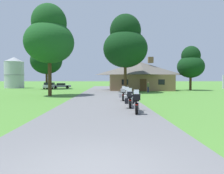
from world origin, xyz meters
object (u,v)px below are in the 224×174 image
motorcycle_green_nearest_to_camera (137,103)px  motorcycle_yellow_second_in_row (130,100)px  tree_left_far (46,57)px  tree_by_lodge_front (125,44)px  motorcycle_white_third_in_row (128,96)px  motorcycle_white_farthest_in_row (123,94)px  tree_left_near (49,37)px  metal_silo_distant (14,73)px  parked_white_suv_far_left (50,85)px  bystander_olive_shirt_near_lodge (148,86)px  parked_silver_sedan_far_left (62,86)px  tree_right_of_lodge (191,63)px

motorcycle_green_nearest_to_camera → motorcycle_yellow_second_in_row: size_ratio=1.00×
tree_left_far → tree_by_lodge_front: bearing=-38.4°
motorcycle_white_third_in_row → motorcycle_white_farthest_in_row: 2.25m
motorcycle_yellow_second_in_row → tree_left_far: size_ratio=0.19×
motorcycle_white_farthest_in_row → tree_by_lodge_front: size_ratio=0.17×
motorcycle_white_third_in_row → motorcycle_white_farthest_in_row: bearing=96.6°
tree_by_lodge_front → tree_left_near: bearing=-146.9°
motorcycle_yellow_second_in_row → metal_silo_distant: size_ratio=0.29×
motorcycle_white_third_in_row → metal_silo_distant: bearing=126.4°
motorcycle_green_nearest_to_camera → metal_silo_distant: size_ratio=0.29×
motorcycle_green_nearest_to_camera → parked_white_suv_far_left: size_ratio=0.44×
parked_white_suv_far_left → motorcycle_white_farthest_in_row: bearing=-64.9°
bystander_olive_shirt_near_lodge → parked_silver_sedan_far_left: size_ratio=0.38×
tree_left_far → metal_silo_distant: bearing=149.5°
motorcycle_green_nearest_to_camera → motorcycle_white_farthest_in_row: (-0.18, 7.19, -0.01)m
tree_right_of_lodge → bystander_olive_shirt_near_lodge: bearing=-145.9°
motorcycle_white_farthest_in_row → bystander_olive_shirt_near_lodge: bystander_olive_shirt_near_lodge is taller
motorcycle_white_farthest_in_row → tree_right_of_lodge: 24.39m
motorcycle_green_nearest_to_camera → tree_left_near: (-8.63, 13.65, 6.58)m
tree_right_of_lodge → parked_white_suv_far_left: (-27.91, 6.58, -4.23)m
motorcycle_yellow_second_in_row → parked_white_suv_far_left: 33.76m
motorcycle_yellow_second_in_row → tree_left_near: 15.64m
motorcycle_yellow_second_in_row → motorcycle_white_third_in_row: same height
motorcycle_yellow_second_in_row → metal_silo_distant: 42.38m
tree_left_far → motorcycle_white_third_in_row: bearing=-62.3°
bystander_olive_shirt_near_lodge → tree_left_far: size_ratio=0.15×
bystander_olive_shirt_near_lodge → metal_silo_distant: 33.15m
tree_by_lodge_front → metal_silo_distant: tree_by_lodge_front is taller
tree_right_of_lodge → parked_white_suv_far_left: tree_right_of_lodge is taller
tree_right_of_lodge → metal_silo_distant: tree_right_of_lodge is taller
motorcycle_green_nearest_to_camera → tree_right_of_lodge: bearing=69.8°
motorcycle_green_nearest_to_camera → metal_silo_distant: (-23.35, 37.62, 3.02)m
motorcycle_green_nearest_to_camera → tree_right_of_lodge: tree_right_of_lodge is taller
bystander_olive_shirt_near_lodge → tree_right_of_lodge: 11.85m
bystander_olive_shirt_near_lodge → tree_left_near: (-13.42, -6.65, 6.27)m
bystander_olive_shirt_near_lodge → tree_left_far: (-19.09, 12.00, 5.78)m
motorcycle_yellow_second_in_row → parked_silver_sedan_far_left: (-11.73, 33.02, 0.03)m
motorcycle_green_nearest_to_camera → parked_white_suv_far_left: parked_white_suv_far_left is taller
motorcycle_white_third_in_row → bystander_olive_shirt_near_lodge: bearing=73.7°
motorcycle_white_farthest_in_row → bystander_olive_shirt_near_lodge: 14.03m
motorcycle_yellow_second_in_row → tree_left_near: tree_left_near is taller
tree_left_near → motorcycle_green_nearest_to_camera: bearing=-57.7°
motorcycle_white_third_in_row → tree_right_of_lodge: (13.95, 21.59, 4.39)m
bystander_olive_shirt_near_lodge → metal_silo_distant: (-28.14, 17.32, 2.70)m
motorcycle_white_farthest_in_row → tree_right_of_lodge: (14.18, 19.35, 4.39)m
tree_right_of_lodge → tree_left_far: size_ratio=0.75×
motorcycle_green_nearest_to_camera → parked_silver_sedan_far_left: motorcycle_green_nearest_to_camera is taller
tree_right_of_lodge → parked_white_suv_far_left: 28.98m
parked_silver_sedan_far_left → motorcycle_white_third_in_row: bearing=-167.0°
metal_silo_distant → parked_silver_sedan_far_left: metal_silo_distant is taller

